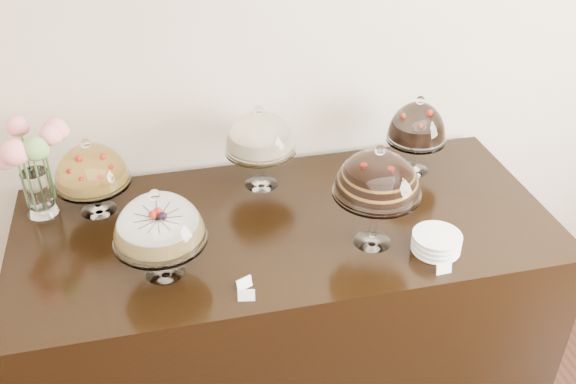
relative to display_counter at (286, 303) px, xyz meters
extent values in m
cube|color=beige|center=(0.15, 0.55, 1.05)|extent=(5.00, 0.04, 3.00)
cube|color=black|center=(0.00, 0.00, 0.00)|extent=(2.20, 1.00, 0.90)
cone|color=white|center=(-0.50, -0.21, 0.46)|extent=(0.15, 0.15, 0.02)
cylinder|color=white|center=(-0.50, -0.21, 0.54)|extent=(0.03, 0.03, 0.12)
cylinder|color=white|center=(-0.50, -0.21, 0.60)|extent=(0.34, 0.34, 0.01)
cylinder|color=#A58549|center=(-0.50, -0.21, 0.64)|extent=(0.26, 0.26, 0.06)
sphere|color=red|center=(-0.43, -0.18, 0.68)|extent=(0.02, 0.02, 0.02)
sphere|color=red|center=(-0.56, -0.16, 0.68)|extent=(0.02, 0.02, 0.02)
sphere|color=red|center=(-0.52, -0.28, 0.68)|extent=(0.02, 0.02, 0.02)
sphere|color=white|center=(-0.50, -0.21, 0.79)|extent=(0.04, 0.04, 0.04)
cone|color=white|center=(0.30, -0.20, 0.46)|extent=(0.15, 0.15, 0.02)
cylinder|color=white|center=(0.30, -0.20, 0.58)|extent=(0.03, 0.03, 0.20)
cylinder|color=white|center=(0.30, -0.20, 0.68)|extent=(0.33, 0.33, 0.01)
cylinder|color=black|center=(0.30, -0.20, 0.74)|extent=(0.24, 0.24, 0.10)
sphere|color=red|center=(0.37, -0.18, 0.80)|extent=(0.02, 0.02, 0.02)
sphere|color=red|center=(0.28, -0.14, 0.80)|extent=(0.02, 0.02, 0.02)
sphere|color=red|center=(0.24, -0.22, 0.80)|extent=(0.02, 0.02, 0.02)
sphere|color=red|center=(0.32, -0.27, 0.80)|extent=(0.02, 0.02, 0.02)
sphere|color=white|center=(0.30, -0.20, 0.86)|extent=(0.04, 0.04, 0.04)
cone|color=white|center=(-0.04, 0.31, 0.46)|extent=(0.15, 0.15, 0.02)
cylinder|color=white|center=(-0.04, 0.31, 0.55)|extent=(0.03, 0.03, 0.15)
cylinder|color=white|center=(-0.04, 0.31, 0.63)|extent=(0.31, 0.31, 0.01)
cylinder|color=beige|center=(-0.04, 0.31, 0.67)|extent=(0.25, 0.25, 0.07)
sphere|color=white|center=(-0.04, 0.31, 0.82)|extent=(0.04, 0.04, 0.04)
cone|color=white|center=(0.67, 0.27, 0.46)|extent=(0.15, 0.15, 0.02)
cylinder|color=white|center=(0.67, 0.27, 0.54)|extent=(0.03, 0.03, 0.13)
cylinder|color=white|center=(0.67, 0.27, 0.61)|extent=(0.27, 0.27, 0.01)
cylinder|color=black|center=(0.67, 0.27, 0.66)|extent=(0.22, 0.22, 0.07)
sphere|color=red|center=(0.72, 0.29, 0.70)|extent=(0.02, 0.02, 0.02)
sphere|color=red|center=(0.62, 0.31, 0.70)|extent=(0.02, 0.02, 0.02)
sphere|color=red|center=(0.65, 0.21, 0.70)|extent=(0.02, 0.02, 0.02)
sphere|color=white|center=(0.67, 0.27, 0.80)|extent=(0.04, 0.04, 0.04)
cone|color=white|center=(-0.75, 0.26, 0.46)|extent=(0.15, 0.15, 0.02)
cylinder|color=white|center=(-0.75, 0.26, 0.53)|extent=(0.03, 0.03, 0.11)
cylinder|color=white|center=(-0.75, 0.26, 0.59)|extent=(0.31, 0.31, 0.01)
cylinder|color=#B38A34|center=(-0.75, 0.26, 0.62)|extent=(0.26, 0.26, 0.04)
sphere|color=red|center=(-0.68, 0.28, 0.65)|extent=(0.02, 0.02, 0.02)
sphere|color=red|center=(-0.73, 0.33, 0.65)|extent=(0.02, 0.02, 0.02)
sphere|color=red|center=(-0.80, 0.31, 0.65)|extent=(0.02, 0.02, 0.02)
sphere|color=red|center=(-0.82, 0.24, 0.65)|extent=(0.02, 0.02, 0.02)
sphere|color=red|center=(-0.77, 0.19, 0.65)|extent=(0.02, 0.02, 0.02)
sphere|color=red|center=(-0.70, 0.21, 0.65)|extent=(0.02, 0.02, 0.02)
sphere|color=white|center=(-0.75, 0.26, 0.77)|extent=(0.04, 0.04, 0.04)
cylinder|color=white|center=(-0.97, 0.29, 0.55)|extent=(0.11, 0.11, 0.20)
cylinder|color=#476B2D|center=(-0.93, 0.30, 0.65)|extent=(0.01, 0.01, 0.31)
sphere|color=pink|center=(-0.88, 0.30, 0.80)|extent=(0.08, 0.08, 0.08)
cylinder|color=#476B2D|center=(-0.92, 0.34, 0.64)|extent=(0.01, 0.01, 0.29)
sphere|color=pink|center=(-0.87, 0.38, 0.78)|extent=(0.10, 0.10, 0.10)
cylinder|color=#476B2D|center=(-1.00, 0.36, 0.64)|extent=(0.01, 0.01, 0.31)
sphere|color=pink|center=(-1.02, 0.42, 0.80)|extent=(0.09, 0.09, 0.09)
cylinder|color=#476B2D|center=(-1.01, 0.30, 0.62)|extent=(0.01, 0.01, 0.26)
sphere|color=pink|center=(-1.04, 0.31, 0.75)|extent=(0.09, 0.09, 0.09)
cylinder|color=#476B2D|center=(-1.02, 0.26, 0.62)|extent=(0.01, 0.01, 0.26)
sphere|color=pink|center=(-1.06, 0.24, 0.75)|extent=(0.09, 0.09, 0.09)
cylinder|color=#476B2D|center=(-0.99, 0.24, 0.65)|extent=(0.01, 0.01, 0.31)
sphere|color=pink|center=(-1.00, 0.19, 0.80)|extent=(0.10, 0.10, 0.10)
cylinder|color=#476B2D|center=(-0.95, 0.25, 0.64)|extent=(0.01, 0.01, 0.31)
sphere|color=#679B4B|center=(-0.93, 0.21, 0.80)|extent=(0.10, 0.10, 0.10)
cylinder|color=white|center=(0.53, -0.31, 0.45)|extent=(0.18, 0.18, 0.01)
cylinder|color=white|center=(0.53, -0.31, 0.47)|extent=(0.17, 0.17, 0.01)
cylinder|color=white|center=(0.53, -0.31, 0.48)|extent=(0.18, 0.18, 0.01)
cylinder|color=white|center=(0.53, -0.31, 0.49)|extent=(0.17, 0.17, 0.01)
cylinder|color=white|center=(0.53, -0.31, 0.50)|extent=(0.18, 0.18, 0.01)
cylinder|color=white|center=(0.53, -0.31, 0.51)|extent=(0.17, 0.17, 0.01)
cylinder|color=white|center=(0.53, -0.31, 0.52)|extent=(0.18, 0.18, 0.01)
cube|color=white|center=(-0.24, -0.42, 0.47)|extent=(0.06, 0.03, 0.04)
cube|color=white|center=(0.50, -0.44, 0.47)|extent=(0.06, 0.02, 0.04)
cube|color=white|center=(-0.23, -0.36, 0.47)|extent=(0.06, 0.04, 0.04)
camera|label=1|loc=(-0.47, -2.08, 2.01)|focal=40.00mm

